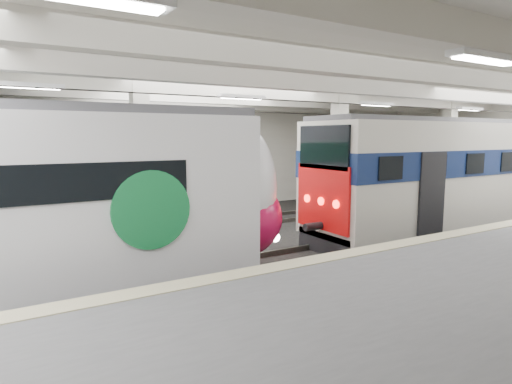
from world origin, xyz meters
TOP-DOWN VIEW (x-y plane):
  - station_hall at (0.00, -1.74)m, footprint 36.00×24.00m
  - modern_emu at (-6.29, -0.00)m, footprint 13.52×2.79m
  - older_rer at (8.18, 0.00)m, footprint 13.06×2.88m

SIDE VIEW (x-z plane):
  - modern_emu at x=-6.29m, z-range -0.03..4.34m
  - older_rer at x=8.18m, z-range 0.11..4.43m
  - station_hall at x=0.00m, z-range 0.37..6.12m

